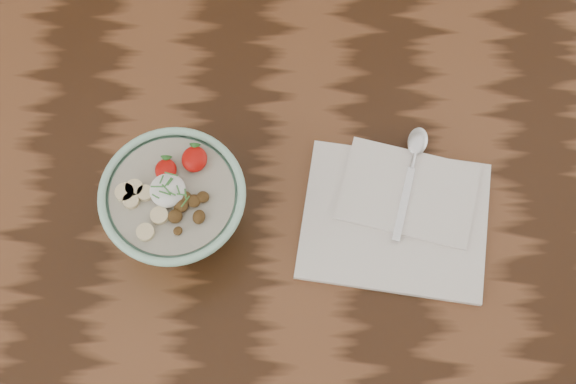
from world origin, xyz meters
The scene contains 4 objects.
table centered at (0.00, 0.00, 65.70)cm, with size 160.00×90.00×75.00cm.
breakfast_bowl centered at (-5.78, -6.37, 80.85)cm, with size 17.35×17.35×11.47cm.
napkin centered at (21.70, -5.26, 75.60)cm, with size 25.48×22.03×1.43cm.
spoon centered at (23.96, 2.30, 76.78)cm, with size 5.55×15.99×0.84cm.
Camera 1 is at (8.29, -39.64, 171.48)cm, focal length 50.00 mm.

